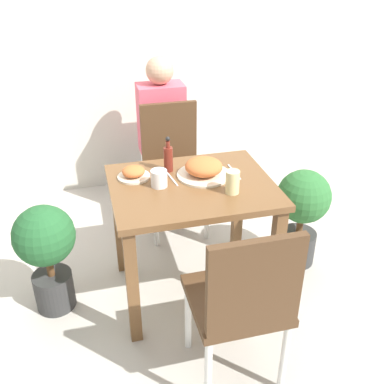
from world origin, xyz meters
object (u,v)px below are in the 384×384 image
at_px(chair_near, 243,300).
at_px(food_plate, 204,168).
at_px(potted_plant_left, 46,249).
at_px(potted_plant_right, 302,209).
at_px(chair_far, 173,161).
at_px(side_plate, 134,173).
at_px(juice_glass, 232,182).
at_px(sauce_bottle, 168,158).
at_px(person_figure, 162,135).
at_px(drink_cup, 159,178).

bearing_deg(chair_near, food_plate, -92.88).
bearing_deg(potted_plant_left, potted_plant_right, 1.48).
xyz_separation_m(chair_far, potted_plant_right, (0.68, -0.66, -0.11)).
bearing_deg(side_plate, food_plate, -11.09).
distance_m(chair_near, juice_glass, 0.63).
relative_size(side_plate, potted_plant_left, 0.27).
xyz_separation_m(chair_near, sauce_bottle, (-0.14, 0.88, 0.30)).
distance_m(chair_far, sauce_bottle, 0.66).
bearing_deg(potted_plant_left, juice_glass, -11.82).
bearing_deg(juice_glass, sauce_bottle, 128.55).
bearing_deg(side_plate, person_figure, 70.29).
height_order(food_plate, drink_cup, food_plate).
relative_size(potted_plant_right, person_figure, 0.56).
bearing_deg(juice_glass, drink_cup, 154.86).
height_order(drink_cup, person_figure, person_figure).
xyz_separation_m(juice_glass, sauce_bottle, (-0.27, 0.33, 0.02)).
height_order(side_plate, person_figure, person_figure).
height_order(juice_glass, potted_plant_right, juice_glass).
bearing_deg(sauce_bottle, food_plate, -32.59).
distance_m(side_plate, sauce_bottle, 0.21).
bearing_deg(juice_glass, person_figure, 96.04).
distance_m(chair_far, person_figure, 0.34).
bearing_deg(drink_cup, juice_glass, -25.14).
relative_size(side_plate, potted_plant_right, 0.27).
relative_size(chair_near, person_figure, 0.77).
height_order(side_plate, juice_glass, juice_glass).
height_order(chair_far, person_figure, person_figure).
distance_m(drink_cup, potted_plant_left, 0.73).
height_order(chair_near, potted_plant_right, chair_near).
relative_size(chair_far, sauce_bottle, 4.36).
bearing_deg(drink_cup, potted_plant_right, 5.01).
relative_size(chair_near, juice_glass, 7.29).
xyz_separation_m(drink_cup, juice_glass, (0.35, -0.16, 0.02)).
height_order(food_plate, juice_glass, juice_glass).
bearing_deg(sauce_bottle, side_plate, -169.47).
xyz_separation_m(chair_far, side_plate, (-0.35, -0.61, 0.25)).
distance_m(chair_far, drink_cup, 0.82).
height_order(food_plate, person_figure, person_figure).
bearing_deg(potted_plant_left, food_plate, 1.02).
bearing_deg(chair_far, person_figure, 91.78).
distance_m(juice_glass, person_figure, 1.26).
distance_m(chair_near, side_plate, 0.94).
height_order(food_plate, potted_plant_left, food_plate).
bearing_deg(sauce_bottle, juice_glass, -51.45).
bearing_deg(chair_far, chair_near, -90.32).
distance_m(side_plate, potted_plant_right, 1.09).
bearing_deg(juice_glass, potted_plant_left, 168.18).
bearing_deg(juice_glass, chair_far, 97.59).
bearing_deg(juice_glass, chair_near, -103.26).
bearing_deg(person_figure, side_plate, -109.71).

